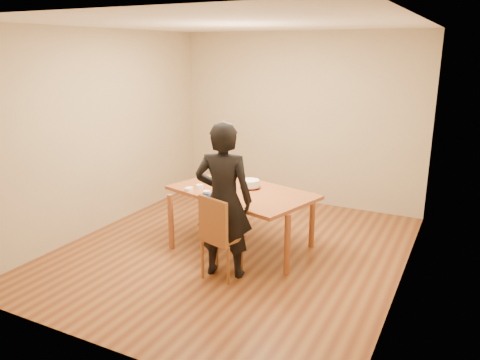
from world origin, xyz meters
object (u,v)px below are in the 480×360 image
at_px(cake_plate, 250,187).
at_px(person, 224,200).
at_px(dining_table, 242,192).
at_px(dining_chair, 222,237).
at_px(cake, 250,184).

bearing_deg(cake_plate, person, -83.09).
relative_size(dining_table, dining_chair, 4.65).
relative_size(cake_plate, person, 0.15).
distance_m(cake, person, 0.89).
xyz_separation_m(dining_chair, cake_plate, (-0.11, 0.92, 0.31)).
bearing_deg(cake_plate, cake, 0.00).
height_order(cake, person, person).
height_order(dining_table, person, person).
xyz_separation_m(dining_chair, person, (0.00, 0.05, 0.41)).
bearing_deg(cake_plate, dining_table, -106.54).
distance_m(dining_chair, cake_plate, 0.98).
distance_m(dining_table, cake, 0.17).
xyz_separation_m(dining_table, cake, (0.04, 0.15, 0.08)).
distance_m(cake_plate, cake, 0.05).
bearing_deg(dining_chair, person, 108.38).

